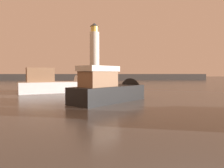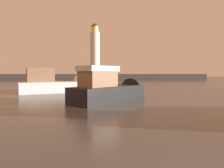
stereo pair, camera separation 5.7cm
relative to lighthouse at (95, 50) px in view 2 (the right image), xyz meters
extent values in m
plane|color=#4C4742|center=(2.26, -35.00, -10.42)|extent=(220.00, 220.00, 0.00)
cube|color=#423F3D|center=(2.26, 0.00, -9.40)|extent=(74.71, 4.70, 2.05)
cylinder|color=silver|center=(0.00, 0.00, -1.13)|extent=(3.29, 3.29, 14.50)
cylinder|color=#F2CC59|center=(0.00, 0.00, 7.14)|extent=(2.47, 2.47, 2.03)
cone|color=#33383D|center=(0.00, 0.00, 8.73)|extent=(2.96, 2.96, 1.16)
cube|color=white|center=(-5.05, -47.45, -9.79)|extent=(7.81, 5.36, 1.26)
cone|color=white|center=(-1.01, -45.84, -9.73)|extent=(3.42, 3.52, 2.76)
cube|color=#8C6647|center=(-6.23, -47.92, -8.33)|extent=(3.46, 2.92, 1.65)
cube|color=black|center=(1.21, -55.93, -9.79)|extent=(6.47, 6.43, 1.26)
cone|color=black|center=(4.03, -53.14, -9.73)|extent=(3.10, 3.10, 2.26)
cube|color=#8C6647|center=(0.35, -56.78, -8.59)|extent=(3.07, 3.06, 1.15)
cube|color=silver|center=(0.35, -56.78, -7.81)|extent=(3.38, 3.36, 0.40)
camera|label=1|loc=(0.09, -72.19, -8.16)|focal=32.85mm
camera|label=2|loc=(0.14, -72.20, -8.16)|focal=32.85mm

